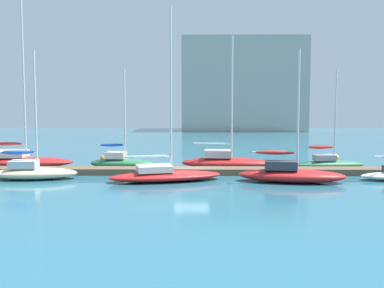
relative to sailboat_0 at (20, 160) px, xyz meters
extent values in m
plane|color=#286075|center=(13.80, -3.29, -0.61)|extent=(120.00, 120.00, 0.00)
cube|color=brown|center=(13.80, -3.29, -0.39)|extent=(32.03, 1.67, 0.45)
ellipsoid|color=#B21E1E|center=(0.11, 0.00, -0.20)|extent=(8.35, 2.82, 0.82)
cube|color=silver|center=(-0.71, -0.02, 0.48)|extent=(2.54, 1.87, 0.53)
cylinder|color=silver|center=(0.53, 0.02, 6.61)|extent=(0.15, 0.15, 12.79)
cylinder|color=silver|center=(-1.21, -0.04, 1.27)|extent=(3.48, 0.22, 0.12)
ellipsoid|color=#B72D28|center=(-1.21, -0.04, 1.27)|extent=(3.14, 0.45, 0.28)
ellipsoid|color=beige|center=(3.10, -5.69, -0.22)|extent=(6.06, 2.54, 0.78)
cube|color=silver|center=(2.52, -5.75, 0.43)|extent=(1.89, 1.55, 0.51)
cylinder|color=silver|center=(3.40, -5.66, 4.10)|extent=(0.14, 0.14, 7.85)
cylinder|color=silver|center=(2.16, -5.78, 1.23)|extent=(2.47, 0.35, 0.11)
ellipsoid|color=blue|center=(2.16, -5.78, 1.23)|extent=(2.25, 0.57, 0.28)
ellipsoid|color=#2D7047|center=(8.32, -0.66, -0.21)|extent=(5.26, 2.19, 0.80)
cube|color=silver|center=(7.81, -0.61, 0.45)|extent=(1.64, 1.34, 0.52)
cylinder|color=silver|center=(8.58, -0.69, 3.63)|extent=(0.13, 0.13, 6.89)
cylinder|color=silver|center=(7.51, -0.58, 1.25)|extent=(2.15, 0.31, 0.10)
ellipsoid|color=blue|center=(7.51, -0.58, 1.25)|extent=(1.96, 0.54, 0.28)
ellipsoid|color=#B21E1E|center=(12.11, -6.31, -0.29)|extent=(7.84, 4.18, 0.65)
cube|color=silver|center=(11.38, -6.49, 0.25)|extent=(2.59, 2.18, 0.42)
cylinder|color=silver|center=(12.47, -6.21, 5.38)|extent=(0.14, 0.14, 10.68)
cylinder|color=silver|center=(10.95, -6.60, 1.07)|extent=(3.07, 0.89, 0.12)
ellipsoid|color=#B21E1E|center=(16.53, -0.59, -0.17)|extent=(7.28, 2.88, 0.89)
cube|color=#9EA3AD|center=(15.82, -0.52, 0.56)|extent=(2.27, 1.74, 0.58)
cylinder|color=silver|center=(16.88, -0.62, 4.96)|extent=(0.14, 0.14, 9.38)
cylinder|color=silver|center=(15.40, -0.48, 1.35)|extent=(2.98, 0.40, 0.11)
ellipsoid|color=#B21E1E|center=(20.33, -6.64, -0.19)|extent=(7.17, 3.32, 0.85)
cube|color=#333842|center=(19.65, -6.53, 0.52)|extent=(2.29, 1.90, 0.55)
cylinder|color=silver|center=(20.67, -6.69, 4.10)|extent=(0.14, 0.14, 7.72)
cylinder|color=silver|center=(19.24, -6.47, 1.31)|extent=(2.88, 0.56, 0.11)
ellipsoid|color=#B72D28|center=(19.24, -6.47, 1.31)|extent=(2.63, 0.76, 0.28)
ellipsoid|color=#2D7047|center=(24.56, -0.86, -0.26)|extent=(5.46, 2.01, 0.70)
cube|color=#9EA3AD|center=(24.03, -0.92, 0.31)|extent=(1.70, 1.17, 0.45)
cylinder|color=silver|center=(24.83, -0.83, 3.55)|extent=(0.13, 0.13, 6.93)
cylinder|color=silver|center=(23.71, -0.96, 1.12)|extent=(2.24, 0.36, 0.11)
ellipsoid|color=#B72D28|center=(23.71, -0.96, 1.12)|extent=(2.04, 0.58, 0.28)
sphere|color=yellow|center=(26.56, 4.45, -0.33)|extent=(0.57, 0.57, 0.57)
sphere|color=orange|center=(6.32, 2.31, -0.24)|extent=(0.74, 0.74, 0.74)
cube|color=#ADA89E|center=(22.67, 49.84, 7.78)|extent=(22.25, 12.05, 16.79)
camera|label=1|loc=(14.15, -36.11, 4.57)|focal=42.81mm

